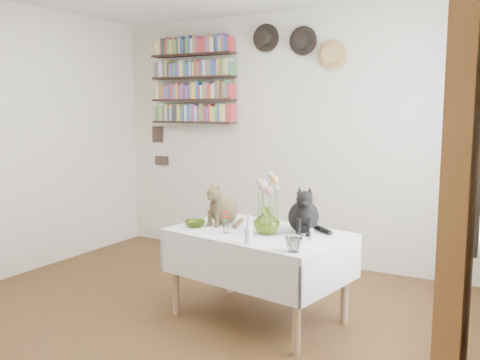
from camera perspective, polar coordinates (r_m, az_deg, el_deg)
The scene contains 15 objects.
room at distance 3.50m, azimuth -9.86°, elevation 2.51°, with size 4.08×4.58×2.58m.
curtain at distance 2.64m, azimuth 22.31°, elevation -1.87°, with size 0.12×0.38×2.10m, color brown.
dining_table at distance 3.95m, azimuth 1.99°, elevation -7.81°, with size 1.36×1.00×0.67m.
tabby_cat at distance 4.14m, azimuth -1.68°, elevation -2.39°, with size 0.22×0.28×0.33m, color brown, non-canonical shape.
black_cat at distance 3.89m, azimuth 6.82°, elevation -2.97°, with size 0.24×0.30×0.35m, color black, non-canonical shape.
flower_vase at distance 3.82m, azimuth 2.87°, elevation -4.33°, with size 0.19×0.19×0.19m, color #95B733.
green_bowl at distance 4.07m, azimuth -4.85°, elevation -4.66°, with size 0.15×0.15×0.05m, color #95B733.
drinking_glass at distance 3.37m, azimuth 5.75°, elevation -6.81°, with size 0.11×0.11×0.10m, color white.
candlestick at distance 3.56m, azimuth 0.92°, elevation -5.78°, with size 0.05×0.05×0.19m.
berry_jar at distance 3.85m, azimuth -1.52°, elevation -4.46°, with size 0.05×0.05×0.18m.
porcelain_figurine at distance 3.67m, azimuth 7.63°, elevation -5.86°, with size 0.05×0.05×0.09m.
flower_bouquet at distance 3.78m, azimuth 2.97°, elevation -0.72°, with size 0.17×0.13×0.39m.
bookshelf_unit at distance 5.89m, azimuth -5.03°, elevation 10.47°, with size 1.00×0.16×0.91m.
wall_hats at distance 5.35m, azimuth 6.29°, elevation 14.21°, with size 0.98×0.09×0.48m.
wall_art_plaques at distance 6.26m, azimuth -8.61°, elevation 3.69°, with size 0.21×0.02×0.44m.
Camera 1 is at (2.20, -2.71, 1.57)m, focal length 40.00 mm.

